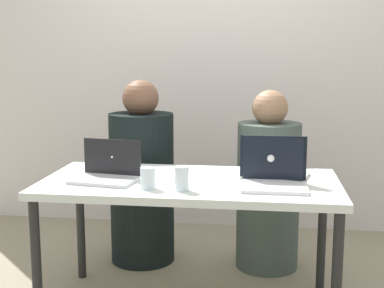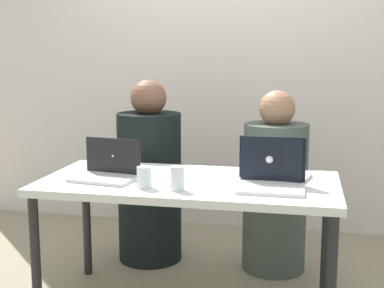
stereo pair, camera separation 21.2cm
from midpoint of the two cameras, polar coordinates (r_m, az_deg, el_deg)
back_wall at (r=4.25m, az=5.56°, el=8.31°), size 4.50×0.10×2.57m
desk at (r=2.84m, az=1.83°, el=-5.17°), size 1.56×0.75×0.73m
person_on_left at (r=3.58m, az=-2.86°, el=-3.99°), size 0.51×0.51×1.22m
person_on_right at (r=3.48m, az=10.58°, el=-5.01°), size 0.49×0.49×1.16m
laptop_front_left at (r=2.85m, az=-6.98°, el=-2.86°), size 0.35×0.26×0.21m
laptop_front_right at (r=2.69m, az=10.77°, el=-3.56°), size 0.32×0.29×0.24m
laptop_back_right at (r=2.86m, az=10.90°, el=-2.80°), size 0.38×0.32×0.24m
water_glass_left at (r=2.65m, az=-2.82°, el=-3.74°), size 0.08×0.08×0.11m
water_glass_center at (r=2.60m, az=0.76°, el=-3.88°), size 0.07×0.07×0.12m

